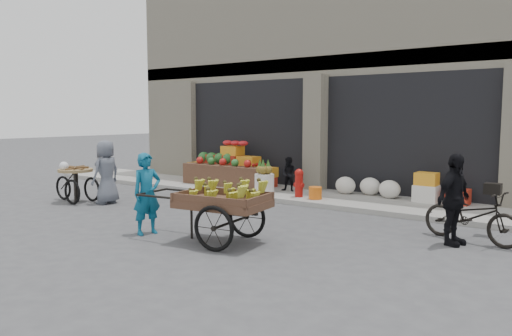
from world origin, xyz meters
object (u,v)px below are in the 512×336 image
Objects in this scene: bicycle at (471,216)px; cyclist at (454,200)px; orange_bucket at (315,193)px; vendor_woman at (147,194)px; seated_person at (289,174)px; vendor_grey at (106,172)px; pineapple_bin at (264,183)px; banana_cart at (220,198)px; fire_hydrant at (299,182)px; tricycle_cart at (76,180)px.

cyclist reaches higher than bicycle.
cyclist reaches higher than orange_bucket.
orange_bucket is 0.21× the size of vendor_woman.
vendor_grey is at bearing -138.90° from seated_person.
banana_cart reaches higher than pineapple_bin.
bicycle reaches higher than fire_hydrant.
banana_cart is 1.53× the size of bicycle.
orange_bucket is 0.19× the size of bicycle.
seated_person is 0.59× the size of vendor_grey.
fire_hydrant is 0.96m from seated_person.
pineapple_bin reaches higher than orange_bucket.
tricycle_cart reaches higher than fire_hydrant.
vendor_grey is (-4.18, -2.99, 0.51)m from orange_bucket.
seated_person is at bearing 102.14° from banana_cart.
vendor_grey is (0.81, 0.31, 0.22)m from tricycle_cart.
orange_bucket is 0.21× the size of cyclist.
pineapple_bin is 1.62× the size of orange_bucket.
cyclist is (4.29, -2.13, 0.27)m from fire_hydrant.
fire_hydrant is at bearing 77.38° from cyclist.
seated_person is 5.72m from cyclist.
seated_person is 0.54× the size of bicycle.
pineapple_bin is at bearing 44.93° from tricycle_cart.
tricycle_cart is (-5.54, 0.96, -0.20)m from banana_cart.
vendor_woman is 0.87× the size of bicycle.
pineapple_bin is 1.61m from orange_bucket.
vendor_grey is at bearing 157.65° from banana_cart.
orange_bucket is at bearing 90.06° from banana_cart.
vendor_grey is 1.01× the size of cyclist.
vendor_grey reaches higher than fire_hydrant.
vendor_woman is 0.97× the size of cyclist.
seated_person reaches higher than fire_hydrant.
pineapple_bin is 4.88m from banana_cart.
banana_cart reaches higher than tricycle_cart.
cyclist reaches higher than pineapple_bin.
tricycle_cart is at bearing 111.71° from cyclist.
banana_cart reaches higher than orange_bucket.
vendor_woman is 4.25m from tricycle_cart.
fire_hydrant is 4.80m from cyclist.
bicycle is (3.99, -1.68, 0.18)m from orange_bucket.
seated_person is 0.65× the size of tricycle_cart.
bicycle reaches higher than pineapple_bin.
fire_hydrant is 4.81m from bicycle.
pineapple_bin is at bearing 22.90° from vendor_woman.
vendor_grey reaches higher than tricycle_cart.
fire_hydrant is 0.45× the size of vendor_grey.
vendor_woman is (-0.43, -4.61, 0.24)m from fire_hydrant.
vendor_grey is (-3.68, -3.04, 0.28)m from fire_hydrant.
fire_hydrant is 0.50× the size of tricycle_cart.
tricycle_cart is (-4.49, -3.35, 0.06)m from fire_hydrant.
pineapple_bin is 0.30× the size of bicycle.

